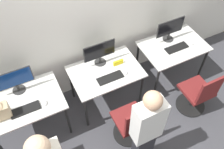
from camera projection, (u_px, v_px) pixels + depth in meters
The scene contains 18 objects.
ground_plane at pixel (116, 115), 4.12m from camera, with size 20.00×20.00×0.00m, color #3D3D42.
wall_back at pixel (90, 18), 3.53m from camera, with size 12.00×0.05×2.80m.
desk_left at pixel (25, 105), 3.46m from camera, with size 1.06×0.73×0.75m.
monitor_left at pixel (15, 80), 3.35m from camera, with size 0.50×0.18×0.39m.
keyboard_left at pixel (25, 110), 3.30m from camera, with size 0.39×0.14×0.02m.
mouse_left at pixel (45, 103), 3.37m from camera, with size 0.06×0.09×0.03m.
desk_center at pixel (106, 75), 3.81m from camera, with size 1.06×0.73×0.75m.
monitor_center at pixel (100, 52), 3.69m from camera, with size 0.50×0.18×0.39m.
keyboard_center at pixel (110, 78), 3.65m from camera, with size 0.39×0.14×0.02m.
mouse_center at pixel (126, 72), 3.71m from camera, with size 0.06×0.09×0.03m.
office_chair_center at pixel (131, 124), 3.60m from camera, with size 0.48×0.48×0.90m.
person_center at pixel (147, 129), 3.00m from camera, with size 0.36×0.21×1.60m.
desk_right at pixel (173, 49), 4.17m from camera, with size 1.06×0.73×0.75m.
monitor_right at pixel (170, 29), 4.03m from camera, with size 0.50×0.18×0.39m.
keyboard_right at pixel (177, 48), 4.05m from camera, with size 0.39×0.14×0.02m.
mouse_right at pixel (191, 43), 4.11m from camera, with size 0.06×0.09×0.03m.
office_chair_right at pixel (198, 95), 3.93m from camera, with size 0.48×0.48×0.90m.
placard_center at pixel (118, 62), 3.80m from camera, with size 0.16×0.03×0.08m.
Camera 1 is at (-1.00, -1.86, 3.60)m, focal length 40.00 mm.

